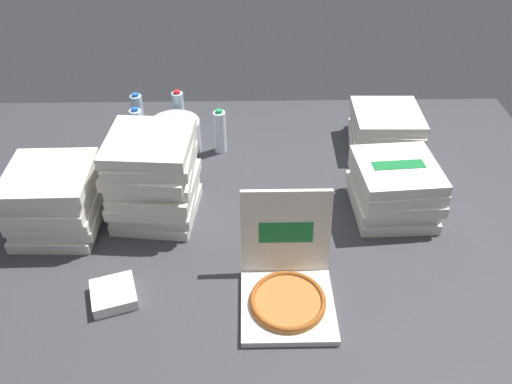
{
  "coord_description": "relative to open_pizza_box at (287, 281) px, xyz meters",
  "views": [
    {
      "loc": [
        0.01,
        -1.71,
        1.58
      ],
      "look_at": [
        0.05,
        0.1,
        0.14
      ],
      "focal_mm": 36.2,
      "sensor_mm": 36.0,
      "label": 1
    }
  ],
  "objects": [
    {
      "name": "ground_plane",
      "position": [
        -0.16,
        0.37,
        -0.09
      ],
      "size": [
        3.2,
        2.4,
        0.02
      ],
      "primitive_type": "cube",
      "color": "#38383D"
    },
    {
      "name": "pizza_stack_right_far",
      "position": [
        0.6,
        1.06,
        0.02
      ],
      "size": [
        0.4,
        0.41,
        0.21
      ],
      "color": "silver",
      "rests_on": "ground_plane"
    },
    {
      "name": "water_bottle_4",
      "position": [
        -0.29,
        1.02,
        0.04
      ],
      "size": [
        0.06,
        0.06,
        0.25
      ],
      "color": "white",
      "rests_on": "ground_plane"
    },
    {
      "name": "water_bottle_3",
      "position": [
        -0.5,
        0.82,
        0.04
      ],
      "size": [
        0.06,
        0.06,
        0.25
      ],
      "color": "silver",
      "rests_on": "ground_plane"
    },
    {
      "name": "pizza_stack_right_near",
      "position": [
        -0.57,
        0.5,
        0.13
      ],
      "size": [
        0.4,
        0.41,
        0.41
      ],
      "color": "silver",
      "rests_on": "ground_plane"
    },
    {
      "name": "open_pizza_box",
      "position": [
        0.0,
        0.0,
        0.0
      ],
      "size": [
        0.35,
        0.44,
        0.38
      ],
      "color": "silver",
      "rests_on": "ground_plane"
    },
    {
      "name": "pizza_stack_right_mid",
      "position": [
        -0.99,
        0.42,
        0.07
      ],
      "size": [
        0.37,
        0.38,
        0.31
      ],
      "color": "silver",
      "rests_on": "ground_plane"
    },
    {
      "name": "water_bottle_0",
      "position": [
        -0.53,
        1.23,
        0.04
      ],
      "size": [
        0.06,
        0.06,
        0.25
      ],
      "color": "silver",
      "rests_on": "ground_plane"
    },
    {
      "name": "napkin_pile",
      "position": [
        -0.67,
        -0.01,
        -0.05
      ],
      "size": [
        0.21,
        0.21,
        0.05
      ],
      "primitive_type": "cube",
      "rotation": [
        0.0,
        0.0,
        0.31
      ],
      "color": "white",
      "rests_on": "ground_plane"
    },
    {
      "name": "water_bottle_2",
      "position": [
        -0.76,
        1.21,
        0.04
      ],
      "size": [
        0.06,
        0.06,
        0.25
      ],
      "color": "silver",
      "rests_on": "ground_plane"
    },
    {
      "name": "pizza_stack_center_near",
      "position": [
        0.52,
        0.5,
        0.05
      ],
      "size": [
        0.38,
        0.39,
        0.26
      ],
      "color": "silver",
      "rests_on": "ground_plane"
    },
    {
      "name": "water_bottle_1",
      "position": [
        -0.73,
        1.05,
        0.04
      ],
      "size": [
        0.06,
        0.06,
        0.25
      ],
      "color": "white",
      "rests_on": "ground_plane"
    },
    {
      "name": "ice_bucket",
      "position": [
        -0.53,
        1.04,
        0.0
      ],
      "size": [
        0.27,
        0.27,
        0.17
      ],
      "primitive_type": "cylinder",
      "color": "#B7BABF",
      "rests_on": "ground_plane"
    }
  ]
}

